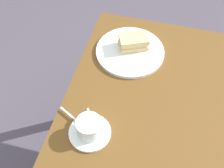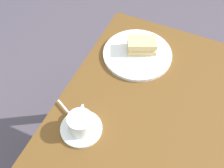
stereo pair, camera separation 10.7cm
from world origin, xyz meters
name	(u,v)px [view 2 (the right image)]	position (x,y,z in m)	size (l,w,h in m)	color
sandwich_plate	(137,54)	(-0.46, 0.21, 0.73)	(0.28, 0.28, 0.01)	white
sandwich_front	(142,45)	(-0.46, 0.23, 0.76)	(0.13, 0.11, 0.05)	#DFC07A
coffee_saucer	(81,129)	(-0.51, -0.19, 0.73)	(0.14, 0.14, 0.01)	white
coffee_cup	(80,122)	(-0.51, -0.19, 0.77)	(0.08, 0.11, 0.06)	white
spoon	(68,112)	(-0.58, -0.16, 0.74)	(0.09, 0.06, 0.01)	silver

